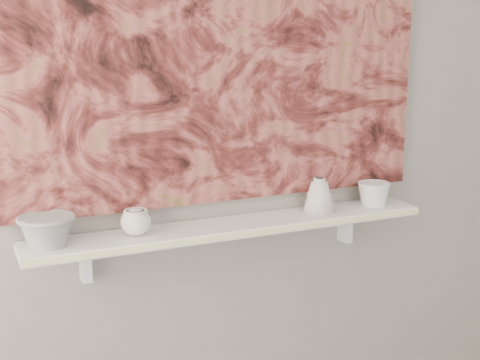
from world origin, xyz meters
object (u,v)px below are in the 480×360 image
shelf (234,227)px  cup_cream (136,222)px  bell_vessel (319,195)px  painting (223,38)px  bowl_grey (47,230)px  bowl_white (374,193)px

shelf → cup_cream: size_ratio=14.70×
shelf → cup_cream: cup_cream is taller
cup_cream → bell_vessel: bell_vessel is taller
shelf → bell_vessel: (0.33, 0.00, 0.08)m
painting → bowl_grey: (-0.61, -0.08, -0.56)m
bell_vessel → cup_cream: bearing=180.0°
bowl_grey → bell_vessel: bell_vessel is taller
bowl_white → cup_cream: bearing=180.0°
bowl_grey → cup_cream: (0.27, 0.00, -0.01)m
shelf → bowl_grey: bearing=180.0°
bowl_white → bell_vessel: bearing=180.0°
bowl_grey → bowl_white: bearing=0.0°
painting → bowl_grey: size_ratio=8.71×
cup_cream → bowl_white: (0.90, 0.00, 0.00)m
shelf → bowl_white: bowl_white is taller
shelf → bell_vessel: size_ratio=11.23×
shelf → bell_vessel: bearing=0.0°
shelf → painting: bearing=90.0°
shelf → cup_cream: 0.34m
bell_vessel → painting: bearing=166.4°
painting → bell_vessel: bearing=-13.6°
painting → bell_vessel: (0.33, -0.08, -0.55)m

